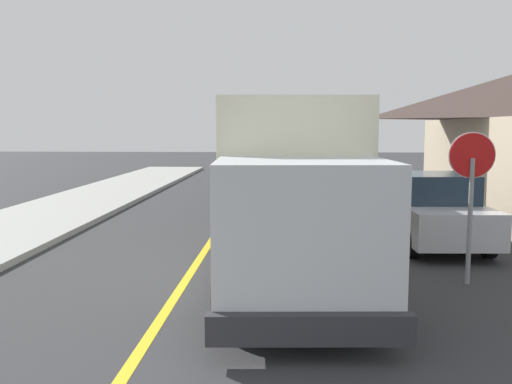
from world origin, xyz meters
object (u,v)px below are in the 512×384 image
Objects in this scene: parked_car_near at (301,190)px; box_truck at (289,181)px; parked_car_mid at (282,172)px; stop_sign at (471,178)px; parked_van_across at (432,211)px.

box_truck is at bearing -93.55° from parked_car_near.
box_truck is 1.63× the size of parked_car_mid.
parked_car_mid is at bearing 102.90° from stop_sign.
parked_car_mid is 11.63m from parked_van_across.
parked_van_across is (3.35, 2.99, -0.97)m from box_truck.
parked_van_across is at bearing -55.02° from parked_car_near.
box_truck is 3.14m from stop_sign.
box_truck is 1.64× the size of parked_van_across.
stop_sign reaches higher than parked_car_mid.
parked_car_near is (0.44, 7.15, -0.97)m from box_truck.
parked_van_across is (3.54, -11.08, 0.00)m from parked_car_mid.
box_truck reaches higher than stop_sign.
parked_car_near is 5.08m from parked_van_across.
box_truck reaches higher than parked_van_across.
parked_car_near is 1.00× the size of parked_van_across.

